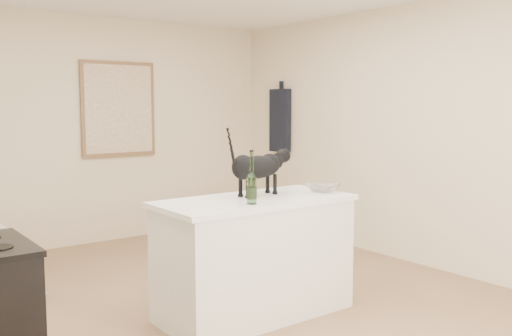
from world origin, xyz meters
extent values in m
plane|color=#916E4D|center=(0.00, 0.00, 0.00)|extent=(5.50, 5.50, 0.00)
plane|color=beige|center=(0.00, 2.75, 1.30)|extent=(4.50, 0.00, 4.50)
plane|color=beige|center=(2.25, 0.00, 1.30)|extent=(0.00, 5.50, 5.50)
cube|color=white|center=(0.10, -0.20, 0.43)|extent=(1.44, 0.67, 0.86)
cube|color=white|center=(0.10, -0.20, 0.88)|extent=(1.50, 0.70, 0.04)
cube|color=brown|center=(0.30, 2.72, 1.55)|extent=(0.90, 0.03, 1.10)
cube|color=beige|center=(0.30, 2.70, 1.55)|extent=(0.82, 0.00, 1.02)
cube|color=black|center=(2.19, 2.05, 1.40)|extent=(0.08, 0.34, 0.80)
cylinder|color=#2B6026|center=(-0.07, -0.39, 1.07)|extent=(0.08, 0.08, 0.33)
imported|color=silver|center=(0.73, -0.28, 0.93)|extent=(0.33, 0.33, 0.06)
camera|label=1|loc=(-2.40, -3.54, 1.59)|focal=39.62mm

